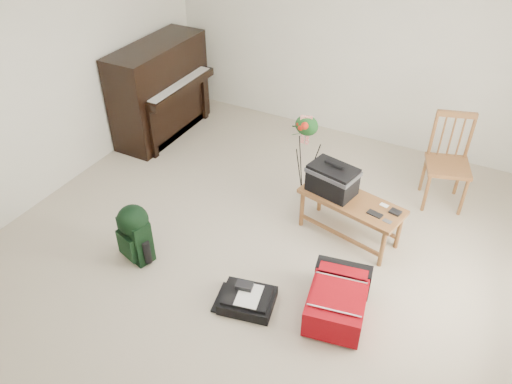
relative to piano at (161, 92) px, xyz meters
The scene contains 10 objects.
floor 2.77m from the piano, 36.20° to the right, with size 5.00×5.50×0.01m, color #BFB299.
wall_back 2.55m from the piano, 27.74° to the left, with size 5.00×0.04×2.50m, color silver.
wall_left 1.76m from the piano, 101.09° to the right, with size 0.04×5.50×2.50m, color silver.
piano is the anchor object (origin of this frame).
bench 2.97m from the piano, 17.89° to the right, with size 1.12×0.64×0.81m.
dining_chair 3.72m from the piano, ahead, with size 0.57×0.57×1.05m.
red_suitcase 3.77m from the piano, 29.87° to the right, with size 0.60×0.79×0.31m.
black_duffel 3.39m from the piano, 41.27° to the right, with size 0.54×0.46×0.20m.
green_backpack 2.52m from the piano, 59.90° to the right, with size 0.35×0.33×0.62m.
flower_stand 2.32m from the piano, 10.96° to the right, with size 0.41×0.41×1.05m.
Camera 1 is at (1.79, -3.22, 3.49)m, focal length 35.00 mm.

